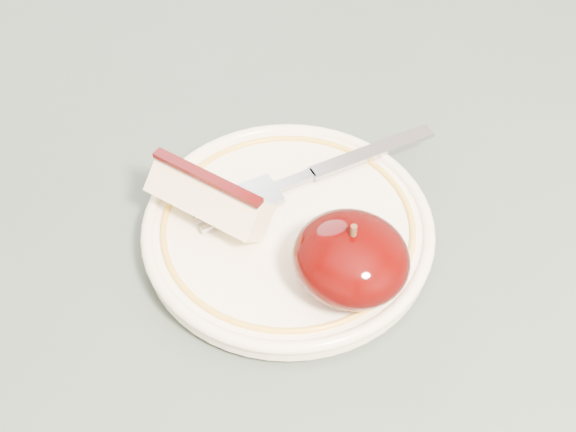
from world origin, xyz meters
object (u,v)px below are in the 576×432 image
Objects in this scene: apple_half at (351,258)px; fork at (311,175)px; table at (204,310)px; plate at (288,229)px.

apple_half reaches higher than fork.
table is 5.01× the size of fork.
apple_half is at bearing -12.55° from plate.
fork is at bearing 63.82° from table.
table is 12.00× the size of apple_half.
apple_half is 0.09m from fork.
apple_half is 0.42× the size of fork.
fork is at bearing 106.53° from plate.
apple_half reaches higher than plate.
table is 0.17m from apple_half.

